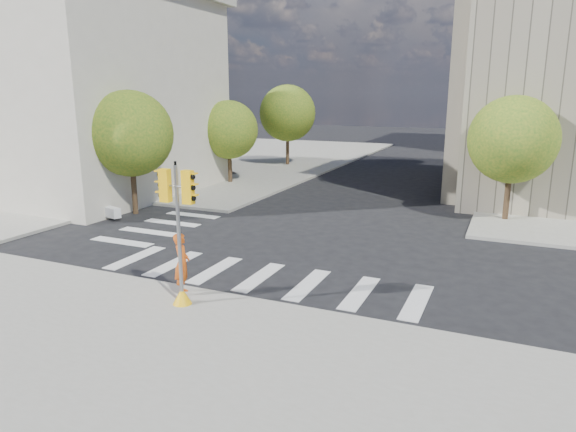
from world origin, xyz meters
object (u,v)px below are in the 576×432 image
object	(u,v)px
lamp_near	(525,124)
photographer	(182,264)
traffic_signal	(180,246)
planter_wall	(87,205)
lamp_far	(523,115)

from	to	relation	value
lamp_near	photographer	distance (m)	21.15
traffic_signal	photographer	xyz separation A→B (m)	(-0.44, 0.68, -0.81)
traffic_signal	planter_wall	bearing A→B (deg)	143.86
traffic_signal	planter_wall	xyz separation A→B (m)	(-12.03, 8.42, -1.54)
traffic_signal	photographer	distance (m)	1.15
photographer	planter_wall	size ratio (longest dim) A/B	0.32
lamp_far	traffic_signal	distance (m)	34.58
photographer	traffic_signal	bearing A→B (deg)	-178.32
lamp_near	traffic_signal	xyz separation A→B (m)	(-9.00, -19.28, -2.64)
lamp_near	lamp_far	world-z (taller)	same
lamp_far	planter_wall	bearing A→B (deg)	-130.22
lamp_far	photographer	distance (m)	34.12
lamp_near	planter_wall	xyz separation A→B (m)	(-21.03, -10.87, -4.18)
lamp_near	planter_wall	world-z (taller)	lamp_near
lamp_far	photographer	bearing A→B (deg)	-106.16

